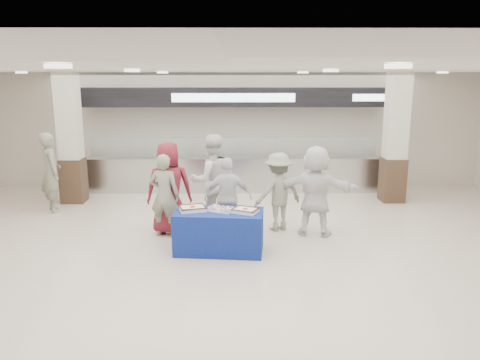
{
  "coord_description": "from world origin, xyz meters",
  "views": [
    {
      "loc": [
        0.06,
        -7.24,
        3.08
      ],
      "look_at": [
        0.14,
        1.6,
        1.12
      ],
      "focal_mm": 35.0,
      "sensor_mm": 36.0,
      "label": 1
    }
  ],
  "objects_px": {
    "display_table": "(219,232)",
    "cupcake_tray": "(221,209)",
    "civilian_maroon": "(169,188)",
    "chef_short": "(228,198)",
    "sheet_cake_left": "(192,208)",
    "soldier_bg": "(51,172)",
    "sheet_cake_right": "(245,210)",
    "soldier_b": "(278,192)",
    "soldier_a": "(165,195)",
    "civilian_white": "(316,191)",
    "chef_tall": "(212,180)"
  },
  "relations": [
    {
      "from": "sheet_cake_right",
      "to": "soldier_b",
      "type": "xyz_separation_m",
      "value": [
        0.69,
        1.31,
        0.01
      ]
    },
    {
      "from": "chef_short",
      "to": "civilian_white",
      "type": "height_order",
      "value": "civilian_white"
    },
    {
      "from": "civilian_maroon",
      "to": "chef_short",
      "type": "bearing_deg",
      "value": 160.94
    },
    {
      "from": "sheet_cake_left",
      "to": "sheet_cake_right",
      "type": "distance_m",
      "value": 0.95
    },
    {
      "from": "chef_tall",
      "to": "civilian_white",
      "type": "relative_size",
      "value": 1.07
    },
    {
      "from": "display_table",
      "to": "sheet_cake_left",
      "type": "xyz_separation_m",
      "value": [
        -0.47,
        0.05,
        0.42
      ]
    },
    {
      "from": "soldier_b",
      "to": "civilian_white",
      "type": "height_order",
      "value": "civilian_white"
    },
    {
      "from": "soldier_b",
      "to": "soldier_bg",
      "type": "distance_m",
      "value": 5.32
    },
    {
      "from": "sheet_cake_right",
      "to": "cupcake_tray",
      "type": "relative_size",
      "value": 0.9
    },
    {
      "from": "display_table",
      "to": "sheet_cake_right",
      "type": "height_order",
      "value": "sheet_cake_right"
    },
    {
      "from": "soldier_a",
      "to": "soldier_b",
      "type": "distance_m",
      "value": 2.28
    },
    {
      "from": "soldier_a",
      "to": "civilian_white",
      "type": "height_order",
      "value": "civilian_white"
    },
    {
      "from": "sheet_cake_right",
      "to": "soldier_a",
      "type": "relative_size",
      "value": 0.31
    },
    {
      "from": "cupcake_tray",
      "to": "soldier_bg",
      "type": "bearing_deg",
      "value": 146.75
    },
    {
      "from": "display_table",
      "to": "sheet_cake_right",
      "type": "xyz_separation_m",
      "value": [
        0.47,
        -0.08,
        0.42
      ]
    },
    {
      "from": "sheet_cake_left",
      "to": "civilian_white",
      "type": "bearing_deg",
      "value": 20.0
    },
    {
      "from": "soldier_a",
      "to": "soldier_b",
      "type": "bearing_deg",
      "value": -157.17
    },
    {
      "from": "chef_tall",
      "to": "civilian_white",
      "type": "bearing_deg",
      "value": 146.19
    },
    {
      "from": "cupcake_tray",
      "to": "soldier_b",
      "type": "xyz_separation_m",
      "value": [
        1.13,
        1.21,
        0.01
      ]
    },
    {
      "from": "civilian_maroon",
      "to": "soldier_b",
      "type": "distance_m",
      "value": 2.19
    },
    {
      "from": "chef_short",
      "to": "soldier_bg",
      "type": "relative_size",
      "value": 0.85
    },
    {
      "from": "display_table",
      "to": "chef_tall",
      "type": "relative_size",
      "value": 0.8
    },
    {
      "from": "chef_tall",
      "to": "civilian_white",
      "type": "distance_m",
      "value": 2.16
    },
    {
      "from": "sheet_cake_left",
      "to": "civilian_maroon",
      "type": "relative_size",
      "value": 0.28
    },
    {
      "from": "soldier_b",
      "to": "soldier_bg",
      "type": "xyz_separation_m",
      "value": [
        -5.13,
        1.41,
        0.12
      ]
    },
    {
      "from": "display_table",
      "to": "chef_tall",
      "type": "bearing_deg",
      "value": 102.85
    },
    {
      "from": "civilian_maroon",
      "to": "soldier_bg",
      "type": "xyz_separation_m",
      "value": [
        -2.95,
        1.59,
        -0.0
      ]
    },
    {
      "from": "chef_short",
      "to": "sheet_cake_left",
      "type": "bearing_deg",
      "value": 49.65
    },
    {
      "from": "civilian_maroon",
      "to": "civilian_white",
      "type": "distance_m",
      "value": 2.89
    },
    {
      "from": "display_table",
      "to": "cupcake_tray",
      "type": "height_order",
      "value": "cupcake_tray"
    },
    {
      "from": "sheet_cake_left",
      "to": "cupcake_tray",
      "type": "relative_size",
      "value": 0.91
    },
    {
      "from": "chef_tall",
      "to": "sheet_cake_right",
      "type": "bearing_deg",
      "value": 95.88
    },
    {
      "from": "civilian_maroon",
      "to": "sheet_cake_right",
      "type": "bearing_deg",
      "value": 135.05
    },
    {
      "from": "soldier_b",
      "to": "sheet_cake_left",
      "type": "bearing_deg",
      "value": 11.19
    },
    {
      "from": "chef_tall",
      "to": "soldier_bg",
      "type": "height_order",
      "value": "chef_tall"
    },
    {
      "from": "display_table",
      "to": "chef_tall",
      "type": "height_order",
      "value": "chef_tall"
    },
    {
      "from": "soldier_a",
      "to": "civilian_white",
      "type": "relative_size",
      "value": 0.91
    },
    {
      "from": "sheet_cake_right",
      "to": "civilian_maroon",
      "type": "bearing_deg",
      "value": 142.75
    },
    {
      "from": "chef_short",
      "to": "civilian_maroon",
      "type": "bearing_deg",
      "value": -12.79
    },
    {
      "from": "soldier_bg",
      "to": "sheet_cake_left",
      "type": "bearing_deg",
      "value": -158.92
    },
    {
      "from": "sheet_cake_left",
      "to": "civilian_white",
      "type": "distance_m",
      "value": 2.48
    },
    {
      "from": "sheet_cake_right",
      "to": "soldier_b",
      "type": "distance_m",
      "value": 1.48
    },
    {
      "from": "display_table",
      "to": "soldier_b",
      "type": "bearing_deg",
      "value": 52.43
    },
    {
      "from": "display_table",
      "to": "soldier_a",
      "type": "xyz_separation_m",
      "value": [
        -1.09,
        0.88,
        0.45
      ]
    },
    {
      "from": "display_table",
      "to": "cupcake_tray",
      "type": "bearing_deg",
      "value": 42.08
    },
    {
      "from": "sheet_cake_left",
      "to": "chef_tall",
      "type": "bearing_deg",
      "value": 79.53
    },
    {
      "from": "sheet_cake_left",
      "to": "soldier_b",
      "type": "distance_m",
      "value": 2.02
    },
    {
      "from": "sheet_cake_left",
      "to": "soldier_bg",
      "type": "height_order",
      "value": "soldier_bg"
    },
    {
      "from": "sheet_cake_left",
      "to": "chef_tall",
      "type": "xyz_separation_m",
      "value": [
        0.28,
        1.5,
        0.17
      ]
    },
    {
      "from": "civilian_white",
      "to": "soldier_a",
      "type": "bearing_deg",
      "value": 15.61
    }
  ]
}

